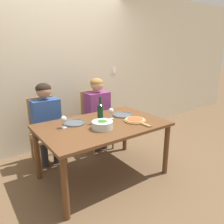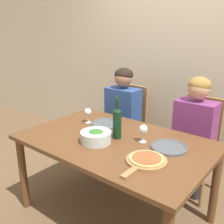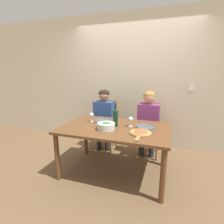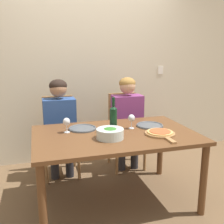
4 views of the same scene
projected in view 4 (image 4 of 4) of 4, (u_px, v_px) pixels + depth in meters
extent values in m
plane|color=brown|center=(115.00, 201.00, 2.74)|extent=(40.00, 40.00, 0.00)
cube|color=beige|center=(88.00, 64.00, 3.64)|extent=(10.00, 0.05, 2.70)
cube|color=white|center=(161.00, 70.00, 3.94)|extent=(0.08, 0.01, 0.12)
cube|color=brown|center=(115.00, 135.00, 2.58)|extent=(1.58, 1.01, 0.04)
cylinder|color=brown|center=(42.00, 205.00, 2.05)|extent=(0.07, 0.07, 0.71)
cylinder|color=brown|center=(203.00, 180.00, 2.44)|extent=(0.07, 0.07, 0.71)
cylinder|color=brown|center=(40.00, 161.00, 2.88)|extent=(0.07, 0.07, 0.71)
cylinder|color=brown|center=(160.00, 147.00, 3.28)|extent=(0.07, 0.07, 0.71)
cube|color=#9E7042|center=(61.00, 143.00, 3.24)|extent=(0.42, 0.42, 0.04)
cube|color=#9E7042|center=(58.00, 117.00, 3.35)|extent=(0.38, 0.03, 0.54)
cylinder|color=#9E7042|center=(47.00, 168.00, 3.06)|extent=(0.04, 0.04, 0.40)
cylinder|color=#9E7042|center=(79.00, 164.00, 3.16)|extent=(0.04, 0.04, 0.40)
cylinder|color=#9E7042|center=(45.00, 155.00, 3.41)|extent=(0.04, 0.04, 0.40)
cylinder|color=#9E7042|center=(74.00, 152.00, 3.52)|extent=(0.04, 0.04, 0.40)
cube|color=#9E7042|center=(126.00, 137.00, 3.47)|extent=(0.42, 0.42, 0.04)
cube|color=#9E7042|center=(122.00, 112.00, 3.59)|extent=(0.38, 0.03, 0.54)
cylinder|color=#9E7042|center=(117.00, 159.00, 3.29)|extent=(0.04, 0.04, 0.40)
cylinder|color=#9E7042|center=(145.00, 156.00, 3.40)|extent=(0.04, 0.04, 0.40)
cylinder|color=#9E7042|center=(109.00, 149.00, 3.65)|extent=(0.04, 0.04, 0.40)
cylinder|color=#9E7042|center=(134.00, 146.00, 3.75)|extent=(0.04, 0.04, 0.40)
cylinder|color=#28282D|center=(55.00, 161.00, 3.18)|extent=(0.10, 0.10, 0.44)
cylinder|color=#28282D|center=(69.00, 160.00, 3.23)|extent=(0.10, 0.10, 0.44)
cube|color=navy|center=(60.00, 121.00, 3.15)|extent=(0.38, 0.22, 0.54)
cylinder|color=navy|center=(44.00, 141.00, 2.90)|extent=(0.07, 0.31, 0.14)
cylinder|color=navy|center=(80.00, 137.00, 3.01)|extent=(0.07, 0.31, 0.14)
sphere|color=#9E7051|center=(58.00, 89.00, 3.06)|extent=(0.20, 0.20, 0.20)
ellipsoid|color=black|center=(58.00, 86.00, 3.07)|extent=(0.21, 0.21, 0.15)
cylinder|color=#28282D|center=(122.00, 154.00, 3.42)|extent=(0.10, 0.10, 0.44)
cylinder|color=#28282D|center=(135.00, 152.00, 3.47)|extent=(0.10, 0.10, 0.44)
cube|color=#7A3370|center=(127.00, 116.00, 3.39)|extent=(0.38, 0.22, 0.54)
cylinder|color=#7A3370|center=(118.00, 134.00, 3.14)|extent=(0.07, 0.31, 0.14)
cylinder|color=#7A3370|center=(149.00, 131.00, 3.25)|extent=(0.07, 0.31, 0.14)
sphere|color=tan|center=(128.00, 86.00, 3.30)|extent=(0.20, 0.20, 0.20)
ellipsoid|color=olive|center=(127.00, 83.00, 3.30)|extent=(0.21, 0.21, 0.15)
cylinder|color=black|center=(113.00, 121.00, 2.58)|extent=(0.07, 0.07, 0.24)
cone|color=black|center=(113.00, 107.00, 2.55)|extent=(0.07, 0.07, 0.03)
cylinder|color=black|center=(113.00, 102.00, 2.53)|extent=(0.03, 0.03, 0.08)
cylinder|color=silver|center=(110.00, 134.00, 2.41)|extent=(0.25, 0.25, 0.09)
ellipsoid|color=#2D6B23|center=(110.00, 133.00, 2.41)|extent=(0.21, 0.21, 0.10)
cylinder|color=#4C5156|center=(82.00, 129.00, 2.70)|extent=(0.29, 0.29, 0.01)
torus|color=#4C5156|center=(82.00, 128.00, 2.70)|extent=(0.28, 0.28, 0.02)
cylinder|color=#4C5156|center=(150.00, 126.00, 2.81)|extent=(0.29, 0.29, 0.01)
torus|color=#4C5156|center=(150.00, 125.00, 2.81)|extent=(0.28, 0.28, 0.02)
cylinder|color=#9E7042|center=(160.00, 134.00, 2.53)|extent=(0.29, 0.29, 0.02)
cube|color=#9E7042|center=(171.00, 141.00, 2.33)|extent=(0.04, 0.14, 0.02)
cylinder|color=tan|center=(160.00, 132.00, 2.53)|extent=(0.25, 0.25, 0.01)
cylinder|color=#AD4C28|center=(160.00, 131.00, 2.53)|extent=(0.20, 0.20, 0.01)
cylinder|color=silver|center=(67.00, 132.00, 2.59)|extent=(0.06, 0.06, 0.01)
cylinder|color=silver|center=(67.00, 128.00, 2.58)|extent=(0.01, 0.01, 0.07)
ellipsoid|color=silver|center=(66.00, 122.00, 2.56)|extent=(0.07, 0.07, 0.08)
ellipsoid|color=maroon|center=(67.00, 123.00, 2.57)|extent=(0.06, 0.06, 0.03)
cylinder|color=silver|center=(131.00, 128.00, 2.72)|extent=(0.06, 0.06, 0.01)
cylinder|color=silver|center=(131.00, 125.00, 2.72)|extent=(0.01, 0.01, 0.07)
ellipsoid|color=silver|center=(131.00, 118.00, 2.70)|extent=(0.07, 0.07, 0.08)
ellipsoid|color=maroon|center=(131.00, 119.00, 2.70)|extent=(0.06, 0.06, 0.03)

